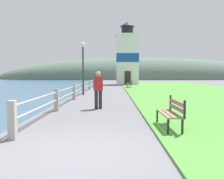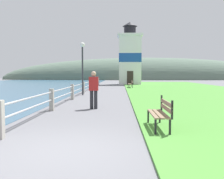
% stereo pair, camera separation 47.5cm
% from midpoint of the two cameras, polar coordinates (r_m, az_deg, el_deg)
% --- Properties ---
extents(ground_plane, '(160.00, 160.00, 0.00)m').
position_cam_midpoint_polar(ground_plane, '(5.37, -9.22, -13.98)').
color(ground_plane, slate).
extents(grass_verge, '(12.00, 51.46, 0.06)m').
position_cam_midpoint_polar(grass_verge, '(23.26, 18.97, -0.48)').
color(grass_verge, '#4C8E38').
rests_on(grass_verge, ground_plane).
extents(seawall_railing, '(0.18, 28.34, 0.97)m').
position_cam_midpoint_polar(seawall_railing, '(20.32, -5.90, 0.65)').
color(seawall_railing, '#A8A399').
rests_on(seawall_railing, ground_plane).
extents(park_bench_near, '(0.48, 1.61, 0.94)m').
position_cam_midpoint_polar(park_bench_near, '(7.37, 12.99, -4.93)').
color(park_bench_near, '#846B51').
rests_on(park_bench_near, ground_plane).
extents(park_bench_midway, '(0.53, 1.83, 0.94)m').
position_cam_midpoint_polar(park_bench_midway, '(27.96, 4.85, 1.41)').
color(park_bench_midway, '#846B51').
rests_on(park_bench_midway, ground_plane).
extents(lighthouse, '(3.69, 3.69, 9.29)m').
position_cam_midpoint_polar(lighthouse, '(37.67, 4.45, 7.41)').
color(lighthouse, white).
rests_on(lighthouse, ground_plane).
extents(person_strolling, '(0.43, 0.24, 1.73)m').
position_cam_midpoint_polar(person_strolling, '(11.45, -3.04, 0.22)').
color(person_strolling, '#28282D').
rests_on(person_strolling, ground_plane).
extents(lamp_post, '(0.36, 0.36, 3.96)m').
position_cam_midpoint_polar(lamp_post, '(18.95, -6.05, 7.00)').
color(lamp_post, '#333338').
rests_on(lamp_post, ground_plane).
extents(distant_hillside, '(80.00, 16.00, 12.00)m').
position_cam_midpoint_polar(distant_hillside, '(69.70, 7.63, 2.28)').
color(distant_hillside, '#566B5B').
rests_on(distant_hillside, ground_plane).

